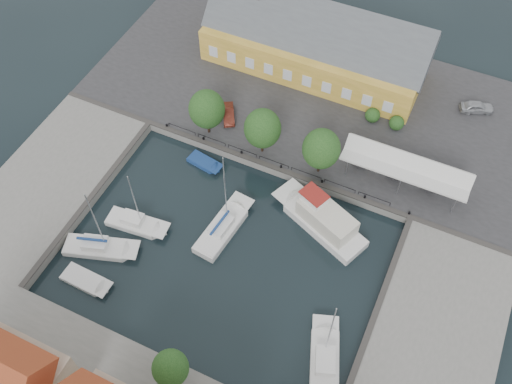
% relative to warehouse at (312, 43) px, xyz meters
% --- Properties ---
extents(ground, '(140.00, 140.00, 0.00)m').
position_rel_warehouse_xyz_m(ground, '(2.60, -28.36, -4.43)').
color(ground, black).
rests_on(ground, ground).
extents(north_quay, '(56.00, 26.00, 1.00)m').
position_rel_warehouse_xyz_m(north_quay, '(2.60, -5.36, -3.93)').
color(north_quay, '#2D2D30').
rests_on(north_quay, ground).
extents(west_quay, '(12.00, 24.00, 1.00)m').
position_rel_warehouse_xyz_m(west_quay, '(-19.40, -30.36, -3.93)').
color(west_quay, slate).
rests_on(west_quay, ground).
extents(east_quay, '(12.00, 24.00, 1.00)m').
position_rel_warehouse_xyz_m(east_quay, '(24.60, -30.36, -3.93)').
color(east_quay, slate).
rests_on(east_quay, ground).
extents(quay_edge_fittings, '(56.00, 24.72, 0.40)m').
position_rel_warehouse_xyz_m(quay_edge_fittings, '(2.62, -23.61, -3.37)').
color(quay_edge_fittings, '#383533').
rests_on(quay_edge_fittings, north_quay).
extents(warehouse, '(28.56, 14.00, 9.55)m').
position_rel_warehouse_xyz_m(warehouse, '(0.00, 0.00, 0.00)').
color(warehouse, gold).
rests_on(warehouse, north_quay).
extents(tent_canopy, '(14.00, 4.00, 2.83)m').
position_rel_warehouse_xyz_m(tent_canopy, '(16.60, -13.86, -0.74)').
color(tent_canopy, silver).
rests_on(tent_canopy, north_quay).
extents(quay_trees, '(18.20, 4.20, 6.30)m').
position_rel_warehouse_xyz_m(quay_trees, '(0.60, -16.36, 0.45)').
color(quay_trees, black).
rests_on(quay_trees, north_quay).
extents(car_silver, '(4.43, 3.14, 1.40)m').
position_rel_warehouse_xyz_m(car_silver, '(21.74, 0.56, -2.73)').
color(car_silver, '#B3B6BB').
rests_on(car_silver, north_quay).
extents(car_red, '(3.00, 3.87, 1.23)m').
position_rel_warehouse_xyz_m(car_red, '(-5.33, -13.24, -2.81)').
color(car_red, '#5C1F15').
rests_on(car_red, north_quay).
extents(center_sailboat, '(3.46, 8.86, 11.94)m').
position_rel_warehouse_xyz_m(center_sailboat, '(1.08, -27.44, -4.06)').
color(center_sailboat, white).
rests_on(center_sailboat, ground).
extents(trawler, '(11.78, 7.52, 5.00)m').
position_rel_warehouse_xyz_m(trawler, '(10.41, -22.42, -3.41)').
color(trawler, white).
rests_on(trawler, ground).
extents(east_boat_c, '(5.14, 8.46, 10.51)m').
position_rel_warehouse_xyz_m(east_boat_c, '(16.09, -36.31, -4.17)').
color(east_boat_c, white).
rests_on(east_boat_c, ground).
extents(west_boat_c, '(7.15, 2.90, 9.63)m').
position_rel_warehouse_xyz_m(west_boat_c, '(-7.66, -30.87, -4.17)').
color(west_boat_c, white).
rests_on(west_boat_c, ground).
extents(west_boat_d, '(8.21, 4.73, 10.73)m').
position_rel_warehouse_xyz_m(west_boat_d, '(-9.53, -35.05, -4.16)').
color(west_boat_d, white).
rests_on(west_boat_d, ground).
extents(launch_sw, '(5.47, 2.19, 0.98)m').
position_rel_warehouse_xyz_m(launch_sw, '(-8.70, -38.78, -4.34)').
color(launch_sw, white).
rests_on(launch_sw, ground).
extents(launch_nw, '(4.50, 2.37, 0.88)m').
position_rel_warehouse_xyz_m(launch_nw, '(-5.01, -20.24, -4.34)').
color(launch_nw, navy).
rests_on(launch_nw, ground).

